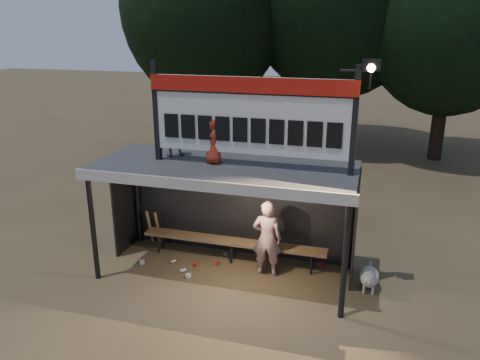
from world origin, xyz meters
name	(u,v)px	position (x,y,z in m)	size (l,w,h in m)	color
ground	(225,273)	(0.00, 0.00, 0.00)	(80.00, 80.00, 0.00)	brown
player	(267,238)	(0.82, 0.20, 0.79)	(0.58, 0.38, 1.59)	white
child_a	(172,132)	(-1.21, 0.35, 2.81)	(0.47, 0.37, 0.98)	slate
child_b	(214,141)	(-0.21, 0.03, 2.76)	(0.43, 0.28, 0.88)	#A62B19
dugout_shelter	(228,184)	(0.00, 0.24, 1.85)	(5.10, 2.08, 2.32)	#39383B
scoreboard_assembly	(253,113)	(0.56, -0.01, 3.32)	(4.10, 0.27, 1.99)	black
bench	(233,242)	(0.00, 0.55, 0.43)	(4.00, 0.35, 0.48)	brown
tree_left	(205,7)	(-4.00, 10.00, 5.51)	(6.46, 6.46, 9.27)	black
tree_right	(453,15)	(5.00, 10.50, 5.19)	(6.08, 6.08, 8.72)	black
dog	(369,277)	(2.84, 0.14, 0.28)	(0.36, 0.81, 0.49)	beige
bats	(158,227)	(-1.89, 0.82, 0.43)	(0.47, 0.32, 0.84)	#9F7B4A
litter	(206,264)	(-0.47, 0.16, 0.04)	(3.80, 1.33, 0.08)	#B01E23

